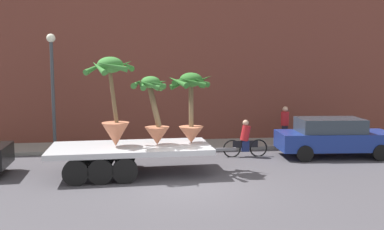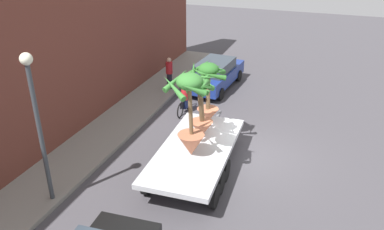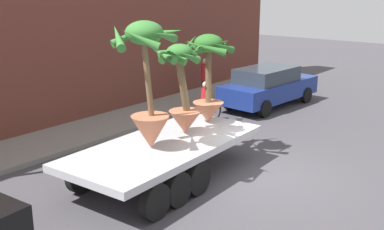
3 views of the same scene
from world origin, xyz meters
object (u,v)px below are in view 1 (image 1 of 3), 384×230
object	(u,v)px
flatbed_trailer	(124,152)
street_lamp	(52,77)
pedestrian_near_gate	(285,124)
potted_palm_middle	(154,111)
potted_palm_front	(191,104)
cyclist	(245,140)
potted_palm_rear	(113,102)
parked_car	(333,137)

from	to	relation	value
flatbed_trailer	street_lamp	size ratio (longest dim) A/B	1.33
street_lamp	pedestrian_near_gate	bearing A→B (deg)	1.16
pedestrian_near_gate	street_lamp	distance (m)	10.30
potted_palm_middle	potted_palm_front	size ratio (longest dim) A/B	0.95
potted_palm_front	cyclist	bearing A→B (deg)	38.06
potted_palm_rear	pedestrian_near_gate	xyz separation A→B (m)	(7.37, 3.94, -1.43)
potted_palm_front	street_lamp	bearing A→B (deg)	146.94
potted_palm_middle	potted_palm_front	bearing A→B (deg)	7.01
parked_car	pedestrian_near_gate	world-z (taller)	pedestrian_near_gate
parked_car	pedestrian_near_gate	distance (m)	2.55
cyclist	potted_palm_middle	bearing A→B (deg)	-150.91
flatbed_trailer	street_lamp	bearing A→B (deg)	128.77
potted_palm_rear	potted_palm_front	xyz separation A→B (m)	(2.64, 0.26, -0.11)
flatbed_trailer	potted_palm_rear	bearing A→B (deg)	178.80
potted_palm_middle	potted_palm_front	xyz separation A→B (m)	(1.29, 0.16, 0.22)
potted_palm_rear	potted_palm_middle	distance (m)	1.40
potted_palm_front	potted_palm_middle	bearing A→B (deg)	-172.99
flatbed_trailer	potted_palm_front	bearing A→B (deg)	6.65
parked_car	street_lamp	bearing A→B (deg)	169.99
potted_palm_middle	pedestrian_near_gate	size ratio (longest dim) A/B	1.37
cyclist	pedestrian_near_gate	size ratio (longest dim) A/B	1.08
potted_palm_front	street_lamp	xyz separation A→B (m)	(-5.33, 3.47, 0.87)
potted_palm_rear	parked_car	size ratio (longest dim) A/B	0.63
parked_car	cyclist	bearing A→B (deg)	172.65
street_lamp	cyclist	bearing A→B (deg)	-11.21
potted_palm_rear	street_lamp	size ratio (longest dim) A/B	0.62
potted_palm_rear	cyclist	xyz separation A→B (m)	(5.10, 2.19, -1.81)
flatbed_trailer	potted_palm_rear	size ratio (longest dim) A/B	2.15
potted_palm_front	pedestrian_near_gate	bearing A→B (deg)	37.82
potted_palm_rear	cyclist	distance (m)	5.84
potted_palm_rear	street_lamp	distance (m)	4.67
potted_palm_front	parked_car	size ratio (longest dim) A/B	0.52
potted_palm_front	cyclist	size ratio (longest dim) A/B	1.34
cyclist	pedestrian_near_gate	distance (m)	2.89
potted_palm_middle	street_lamp	distance (m)	5.54
potted_palm_front	street_lamp	world-z (taller)	street_lamp
potted_palm_middle	potted_palm_front	distance (m)	1.31
potted_palm_rear	street_lamp	xyz separation A→B (m)	(-2.70, 3.74, 0.75)
cyclist	parked_car	distance (m)	3.57
potted_palm_front	street_lamp	size ratio (longest dim) A/B	0.51
parked_car	street_lamp	distance (m)	11.75
potted_palm_middle	street_lamp	xyz separation A→B (m)	(-4.05, 3.63, 1.09)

